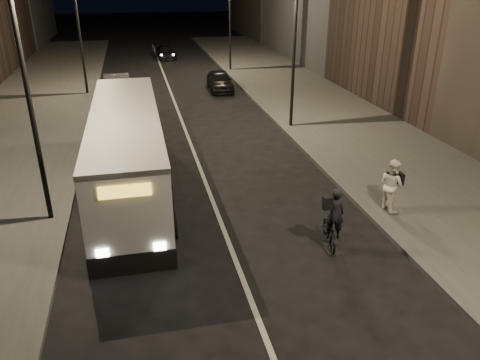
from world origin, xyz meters
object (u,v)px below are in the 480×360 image
streetlight_right_far (227,4)px  streetlight_left_far (81,12)px  car_near (220,81)px  car_far (166,52)px  streetlight_right_mid (290,24)px  car_mid (117,84)px  city_bus (127,148)px  pedestrian_woman (392,185)px  streetlight_left_near (32,61)px  cyclist_on_bicycle (331,226)px

streetlight_right_far → streetlight_left_far: (-10.66, -6.00, 0.00)m
car_near → car_far: (-2.68, 14.10, -0.10)m
streetlight_right_mid → car_near: streetlight_right_mid is taller
streetlight_right_far → car_far: (-4.53, 7.52, -4.78)m
streetlight_right_far → streetlight_left_far: 12.24m
streetlight_right_far → car_mid: 12.01m
car_far → streetlight_right_far: bearing=-63.2°
city_bus → pedestrian_woman: 9.67m
car_near → city_bus: bearing=-110.3°
car_near → car_far: bearing=103.0°
streetlight_right_mid → car_mid: (-8.93, 9.41, -4.59)m
car_near → car_far: car_near is taller
streetlight_left_near → car_far: 32.46m
car_mid → car_near: bearing=176.0°
car_near → car_mid: car_mid is taller
streetlight_right_mid → streetlight_left_near: size_ratio=1.00×
city_bus → car_mid: 15.40m
streetlight_left_near → pedestrian_woman: streetlight_left_near is taller
cyclist_on_bicycle → city_bus: bearing=149.0°
streetlight_right_mid → streetlight_left_far: size_ratio=1.00×
cyclist_on_bicycle → car_far: bearing=105.5°
pedestrian_woman → streetlight_left_far: bearing=18.1°
car_near → pedestrian_woman: bearing=-80.8°
streetlight_right_far → streetlight_left_near: bearing=-114.0°
city_bus → streetlight_left_near: bearing=-139.5°
streetlight_left_far → cyclist_on_bicycle: (8.38, -21.47, -4.70)m
city_bus → car_near: (6.39, 15.36, -1.01)m
city_bus → cyclist_on_bicycle: bearing=-42.6°
car_mid → car_far: (4.40, 14.11, -0.19)m
streetlight_left_far → cyclist_on_bicycle: bearing=-68.7°
cyclist_on_bicycle → streetlight_right_mid: bearing=90.5°
streetlight_left_near → city_bus: bearing=40.3°
streetlight_left_far → pedestrian_woman: (11.18, -20.00, -4.27)m
streetlight_left_near → car_near: streetlight_left_near is taller
cyclist_on_bicycle → pedestrian_woman: pedestrian_woman is taller
streetlight_left_far → car_far: (6.13, 13.52, -4.78)m
streetlight_left_near → city_bus: (2.42, 2.05, -3.66)m
pedestrian_woman → car_mid: bearing=14.8°
streetlight_left_far → city_bus: (2.42, -15.95, -3.66)m
city_bus → car_near: city_bus is taller
car_far → city_bus: bearing=-101.4°
streetlight_right_mid → streetlight_right_far: (0.00, 16.00, 0.00)m
streetlight_right_mid → streetlight_left_near: bearing=-143.1°
pedestrian_woman → car_mid: (-9.45, 19.41, -0.32)m
streetlight_right_mid → pedestrian_woman: (0.52, -10.00, -4.27)m
streetlight_right_far → cyclist_on_bicycle: bearing=-94.8°
pedestrian_woman → streetlight_right_far: bearing=-10.0°
streetlight_right_far → car_near: 8.29m
streetlight_left_far → pedestrian_woman: bearing=-60.8°
car_near → car_mid: bearing=-177.7°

